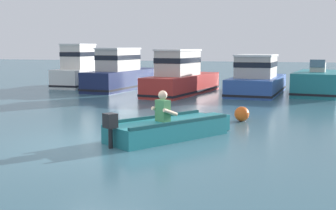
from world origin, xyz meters
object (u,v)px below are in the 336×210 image
rowboat_with_person (170,128)px  moored_boat_white (81,71)px  mooring_buoy (242,114)px  moored_boat_navy (122,74)px  moored_boat_blue (257,79)px  moored_boat_teal (318,83)px  moored_boat_red (181,78)px

rowboat_with_person → moored_boat_white: 15.21m
moored_boat_white → mooring_buoy: (10.45, -9.11, -0.66)m
moored_boat_white → moored_boat_navy: (2.85, -0.73, -0.07)m
moored_boat_blue → mooring_buoy: bearing=-86.5°
moored_boat_navy → moored_boat_blue: bearing=-1.9°
rowboat_with_person → moored_boat_teal: size_ratio=0.71×
moored_boat_navy → moored_boat_teal: size_ratio=1.31×
moored_boat_white → moored_boat_teal: size_ratio=0.94×
moored_boat_red → moored_boat_blue: size_ratio=1.05×
moored_boat_navy → mooring_buoy: bearing=-47.8°
moored_boat_white → moored_boat_navy: size_ratio=0.71×
moored_boat_blue → moored_boat_teal: bearing=12.6°
moored_boat_red → mooring_buoy: size_ratio=13.35×
moored_boat_navy → moored_boat_red: (3.69, -1.48, -0.03)m
moored_boat_blue → moored_boat_red: bearing=-159.9°
rowboat_with_person → moored_boat_navy: bearing=118.8°
moored_boat_white → moored_boat_blue: moored_boat_white is taller
moored_boat_red → moored_boat_navy: bearing=158.2°
rowboat_with_person → moored_boat_navy: (-6.28, 11.41, 0.56)m
moored_boat_navy → mooring_buoy: size_ratio=14.09×
rowboat_with_person → moored_boat_navy: size_ratio=0.54×
rowboat_with_person → mooring_buoy: (1.32, 3.03, -0.03)m
mooring_buoy → moored_boat_teal: bearing=75.5°
moored_boat_white → mooring_buoy: moored_boat_white is taller
rowboat_with_person → moored_boat_red: 10.28m
moored_boat_white → moored_boat_teal: (12.73, -0.34, -0.37)m
rowboat_with_person → mooring_buoy: rowboat_with_person is taller
moored_boat_blue → moored_boat_teal: size_ratio=1.19×
rowboat_with_person → moored_boat_red: moored_boat_red is taller
moored_boat_teal → mooring_buoy: (-2.28, -8.77, -0.30)m
rowboat_with_person → moored_boat_teal: 12.34m
moored_boat_navy → moored_boat_teal: 9.89m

